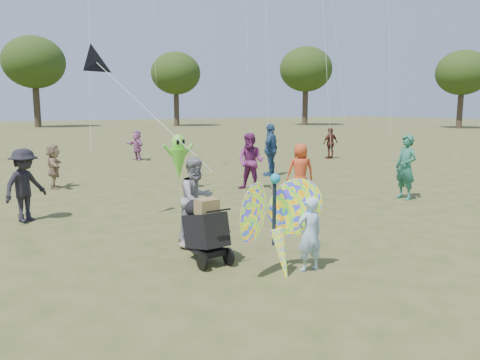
% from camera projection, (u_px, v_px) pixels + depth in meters
% --- Properties ---
extents(ground, '(160.00, 160.00, 0.00)m').
position_uv_depth(ground, '(290.00, 250.00, 8.57)').
color(ground, '#51592B').
rests_on(ground, ground).
extents(child_girl, '(0.46, 0.33, 1.20)m').
position_uv_depth(child_girl, '(310.00, 234.00, 7.39)').
color(child_girl, '#9FC4E1').
rests_on(child_girl, ground).
extents(adult_man, '(0.94, 0.82, 1.63)m').
position_uv_depth(adult_man, '(196.00, 199.00, 9.07)').
color(adult_man, gray).
rests_on(adult_man, ground).
extents(grey_bag, '(0.45, 0.37, 0.14)m').
position_uv_depth(grey_bag, '(190.00, 244.00, 8.68)').
color(grey_bag, slate).
rests_on(grey_bag, ground).
extents(crowd_a, '(0.89, 0.74, 1.56)m').
position_uv_depth(crowd_a, '(300.00, 171.00, 13.23)').
color(crowd_a, '#C3421F').
rests_on(crowd_a, ground).
extents(crowd_b, '(1.23, 1.14, 1.67)m').
position_uv_depth(crowd_b, '(25.00, 185.00, 10.51)').
color(crowd_b, black).
rests_on(crowd_b, ground).
extents(crowd_c, '(1.21, 1.06, 1.95)m').
position_uv_depth(crowd_c, '(271.00, 150.00, 17.44)').
color(crowd_c, '#2E5380').
rests_on(crowd_c, ground).
extents(crowd_d, '(0.66, 1.36, 1.41)m').
position_uv_depth(crowd_d, '(54.00, 166.00, 14.81)').
color(crowd_d, '#94785B').
rests_on(crowd_d, ground).
extents(crowd_e, '(1.05, 1.09, 1.77)m').
position_uv_depth(crowd_e, '(251.00, 162.00, 14.51)').
color(crowd_e, '#722663').
rests_on(crowd_e, ground).
extents(crowd_f, '(0.45, 0.67, 1.81)m').
position_uv_depth(crowd_f, '(406.00, 167.00, 13.05)').
color(crowd_f, '#266550').
rests_on(crowd_f, ground).
extents(crowd_h, '(0.91, 0.40, 1.54)m').
position_uv_depth(crowd_h, '(330.00, 143.00, 23.15)').
color(crowd_h, '#52261B').
rests_on(crowd_h, ground).
extents(crowd_j, '(0.72, 1.39, 1.43)m').
position_uv_depth(crowd_j, '(137.00, 145.00, 22.49)').
color(crowd_j, '#A75F94').
rests_on(crowd_j, ground).
extents(jogging_stroller, '(0.55, 1.08, 1.09)m').
position_uv_depth(jogging_stroller, '(205.00, 226.00, 7.85)').
color(jogging_stroller, black).
rests_on(jogging_stroller, ground).
extents(butterfly_kite, '(1.74, 0.75, 1.80)m').
position_uv_depth(butterfly_kite, '(277.00, 224.00, 7.18)').
color(butterfly_kite, '#DE5A23').
rests_on(butterfly_kite, ground).
extents(delta_kite_rig, '(2.16, 2.34, 2.62)m').
position_uv_depth(delta_kite_rig, '(97.00, 63.00, 9.81)').
color(delta_kite_rig, black).
rests_on(delta_kite_rig, ground).
extents(alien_kite, '(1.12, 0.69, 1.74)m').
position_uv_depth(alien_kite, '(179.00, 159.00, 14.59)').
color(alien_kite, '#61D231').
rests_on(alien_kite, ground).
extents(tree_line, '(91.78, 33.60, 10.79)m').
position_uv_depth(tree_line, '(63.00, 64.00, 47.90)').
color(tree_line, '#3A2D21').
rests_on(tree_line, ground).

